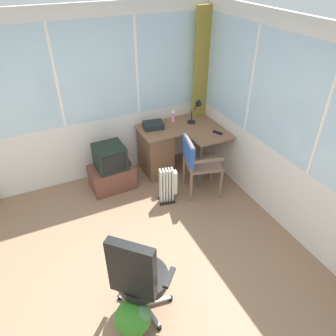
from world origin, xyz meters
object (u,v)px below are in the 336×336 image
object	(u,v)px
paper_tray	(153,125)
wooden_armchair	(195,158)
spray_bottle	(173,116)
desk_lamp	(198,108)
space_heater	(168,185)
tv_on_stand	(111,169)
potted_plant	(134,318)
office_chair	(138,276)
tv_remote	(218,133)
desk	(160,150)

from	to	relation	value
paper_tray	wooden_armchair	size ratio (longest dim) A/B	0.33
spray_bottle	wooden_armchair	world-z (taller)	spray_bottle
desk_lamp	space_heater	distance (m)	1.32
desk_lamp	paper_tray	xyz separation A→B (m)	(-0.69, 0.14, -0.20)
spray_bottle	space_heater	size ratio (longest dim) A/B	0.39
wooden_armchair	tv_on_stand	bearing A→B (deg)	149.25
spray_bottle	potted_plant	size ratio (longest dim) A/B	0.53
paper_tray	space_heater	world-z (taller)	paper_tray
spray_bottle	office_chair	world-z (taller)	office_chair
tv_remote	wooden_armchair	xyz separation A→B (m)	(-0.51, -0.24, -0.18)
wooden_armchair	space_heater	xyz separation A→B (m)	(-0.44, -0.04, -0.31)
office_chair	potted_plant	xyz separation A→B (m)	(-0.11, -0.15, -0.38)
office_chair	wooden_armchair	bearing A→B (deg)	46.34
wooden_armchair	office_chair	bearing A→B (deg)	-133.66
tv_on_stand	potted_plant	bearing A→B (deg)	-102.21
desk	tv_on_stand	size ratio (longest dim) A/B	1.68
spray_bottle	space_heater	bearing A→B (deg)	-119.54
desk	tv_remote	xyz separation A→B (m)	(0.75, -0.47, 0.36)
desk	potted_plant	distance (m)	2.72
office_chair	space_heater	xyz separation A→B (m)	(1.01, 1.48, -0.33)
tv_remote	wooden_armchair	bearing A→B (deg)	178.26
tv_remote	potted_plant	size ratio (longest dim) A/B	0.37
paper_tray	wooden_armchair	bearing A→B (deg)	-70.28
spray_bottle	tv_on_stand	distance (m)	1.29
tv_on_stand	tv_remote	bearing A→B (deg)	-13.92
desk	desk_lamp	bearing A→B (deg)	-2.87
spray_bottle	space_heater	distance (m)	1.20
desk	spray_bottle	bearing A→B (deg)	27.87
spray_bottle	office_chair	xyz separation A→B (m)	(-1.53, -2.40, -0.25)
potted_plant	space_heater	bearing A→B (deg)	55.48
desk	potted_plant	xyz separation A→B (m)	(-1.32, -2.38, -0.18)
paper_tray	tv_on_stand	size ratio (longest dim) A/B	0.42
tv_remote	paper_tray	size ratio (longest dim) A/B	0.50
paper_tray	space_heater	bearing A→B (deg)	-99.96
potted_plant	tv_remote	bearing A→B (deg)	42.63
spray_bottle	potted_plant	world-z (taller)	spray_bottle
paper_tray	potted_plant	distance (m)	2.85
paper_tray	potted_plant	xyz separation A→B (m)	(-1.27, -2.48, -0.57)
tv_on_stand	potted_plant	distance (m)	2.35
wooden_armchair	spray_bottle	bearing A→B (deg)	85.08
tv_remote	wooden_armchair	distance (m)	0.59
tv_remote	spray_bottle	bearing A→B (deg)	97.00
desk	office_chair	xyz separation A→B (m)	(-1.21, -2.23, 0.20)
tv_remote	office_chair	size ratio (longest dim) A/B	0.13
desk_lamp	tv_remote	xyz separation A→B (m)	(0.11, -0.44, -0.24)
desk	paper_tray	bearing A→B (deg)	115.08
wooden_armchair	space_heater	size ratio (longest dim) A/B	1.62
desk_lamp	potted_plant	world-z (taller)	desk_lamp
paper_tray	potted_plant	bearing A→B (deg)	-117.08
tv_remote	wooden_armchair	size ratio (longest dim) A/B	0.17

